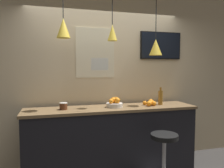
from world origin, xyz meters
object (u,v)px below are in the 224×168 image
object	(u,v)px
juice_bottle	(160,97)
mounted_tv	(161,46)
bar_stool	(164,153)
spread_jar	(63,106)
fruit_bowl	(115,103)

from	to	relation	value
juice_bottle	mounted_tv	xyz separation A→B (m)	(0.17, 0.34, 0.86)
bar_stool	mounted_tv	xyz separation A→B (m)	(0.41, 0.92, 1.52)
juice_bottle	mounted_tv	bearing A→B (deg)	63.65
spread_jar	mounted_tv	xyz separation A→B (m)	(1.69, 0.34, 0.93)
spread_jar	mounted_tv	bearing A→B (deg)	11.41
bar_stool	mounted_tv	world-z (taller)	mounted_tv
fruit_bowl	mounted_tv	xyz separation A→B (m)	(0.93, 0.34, 0.92)
fruit_bowl	juice_bottle	distance (m)	0.77
bar_stool	spread_jar	world-z (taller)	spread_jar
bar_stool	juice_bottle	distance (m)	0.92
fruit_bowl	spread_jar	world-z (taller)	fruit_bowl
bar_stool	juice_bottle	xyz separation A→B (m)	(0.24, 0.58, 0.67)
bar_stool	mounted_tv	distance (m)	1.83
mounted_tv	bar_stool	bearing A→B (deg)	-114.12
spread_jar	mounted_tv	distance (m)	1.95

